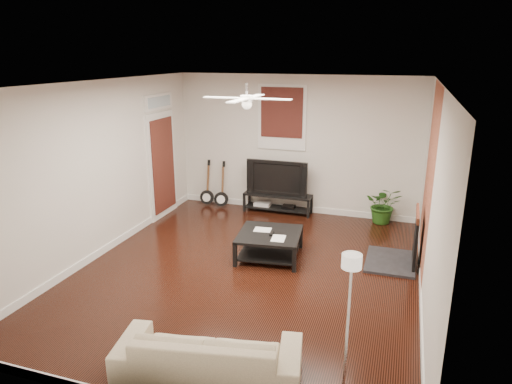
{
  "coord_description": "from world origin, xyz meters",
  "views": [
    {
      "loc": [
        2.11,
        -6.02,
        3.18
      ],
      "look_at": [
        0.0,
        0.4,
        1.15
      ],
      "focal_mm": 32.32,
      "sensor_mm": 36.0,
      "label": 1
    }
  ],
  "objects": [
    {
      "name": "room",
      "position": [
        0.0,
        0.0,
        1.4
      ],
      "size": [
        5.01,
        6.01,
        2.81
      ],
      "color": "black",
      "rests_on": "ground"
    },
    {
      "name": "brick_accent",
      "position": [
        2.49,
        1.0,
        1.4
      ],
      "size": [
        0.02,
        2.2,
        2.8
      ],
      "primitive_type": "cube",
      "color": "#974F30",
      "rests_on": "floor"
    },
    {
      "name": "fireplace",
      "position": [
        2.2,
        1.0,
        0.46
      ],
      "size": [
        0.8,
        1.1,
        0.92
      ],
      "primitive_type": "cube",
      "color": "black",
      "rests_on": "floor"
    },
    {
      "name": "window_back",
      "position": [
        -0.3,
        2.97,
        1.95
      ],
      "size": [
        1.0,
        0.06,
        1.3
      ],
      "primitive_type": "cube",
      "color": "black",
      "rests_on": "wall_back"
    },
    {
      "name": "door_left",
      "position": [
        -2.46,
        1.9,
        1.25
      ],
      "size": [
        0.08,
        1.0,
        2.5
      ],
      "primitive_type": "cube",
      "color": "white",
      "rests_on": "wall_left"
    },
    {
      "name": "tv_stand",
      "position": [
        -0.31,
        2.78,
        0.2
      ],
      "size": [
        1.41,
        0.38,
        0.4
      ],
      "primitive_type": "cube",
      "color": "black",
      "rests_on": "floor"
    },
    {
      "name": "tv",
      "position": [
        -0.31,
        2.8,
        0.76
      ],
      "size": [
        1.27,
        0.17,
        0.73
      ],
      "primitive_type": "imported",
      "color": "black",
      "rests_on": "tv_stand"
    },
    {
      "name": "coffee_table",
      "position": [
        0.16,
        0.61,
        0.21
      ],
      "size": [
        1.09,
        1.09,
        0.41
      ],
      "primitive_type": "cube",
      "rotation": [
        0.0,
        0.0,
        0.12
      ],
      "color": "black",
      "rests_on": "floor"
    },
    {
      "name": "sofa",
      "position": [
        0.41,
        -2.37,
        0.27
      ],
      "size": [
        1.97,
        1.05,
        0.54
      ],
      "primitive_type": "imported",
      "rotation": [
        0.0,
        0.0,
        3.32
      ],
      "color": "#C2A791",
      "rests_on": "floor"
    },
    {
      "name": "floor_lamp",
      "position": [
        1.76,
        -2.27,
        0.76
      ],
      "size": [
        0.29,
        0.29,
        1.52
      ],
      "primitive_type": null,
      "rotation": [
        0.0,
        0.0,
        0.18
      ],
      "color": "silver",
      "rests_on": "floor"
    },
    {
      "name": "potted_plant",
      "position": [
        1.82,
        2.82,
        0.37
      ],
      "size": [
        0.72,
        0.64,
        0.75
      ],
      "primitive_type": "imported",
      "rotation": [
        0.0,
        0.0,
        0.09
      ],
      "color": "#225117",
      "rests_on": "floor"
    },
    {
      "name": "guitar_left",
      "position": [
        -1.9,
        2.75,
        0.5
      ],
      "size": [
        0.32,
        0.24,
        0.99
      ],
      "primitive_type": null,
      "rotation": [
        0.0,
        0.0,
        0.07
      ],
      "color": "black",
      "rests_on": "floor"
    },
    {
      "name": "guitar_right",
      "position": [
        -1.55,
        2.72,
        0.5
      ],
      "size": [
        0.34,
        0.27,
        0.99
      ],
      "primitive_type": null,
      "rotation": [
        0.0,
        0.0,
        0.18
      ],
      "color": "black",
      "rests_on": "floor"
    },
    {
      "name": "ceiling_fan",
      "position": [
        0.0,
        0.0,
        2.6
      ],
      "size": [
        1.24,
        1.24,
        0.32
      ],
      "primitive_type": null,
      "color": "white",
      "rests_on": "ceiling"
    }
  ]
}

